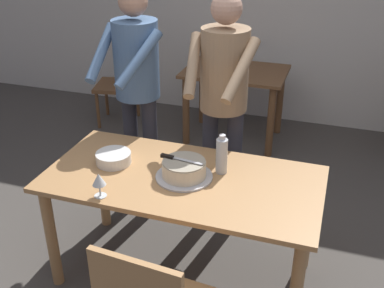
% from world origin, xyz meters
% --- Properties ---
extents(ground_plane, '(14.00, 14.00, 0.00)m').
position_xyz_m(ground_plane, '(0.00, 0.00, 0.00)').
color(ground_plane, '#4C4742').
extents(main_dining_table, '(1.64, 0.81, 0.75)m').
position_xyz_m(main_dining_table, '(0.00, 0.00, 0.64)').
color(main_dining_table, tan).
rests_on(main_dining_table, ground_plane).
extents(cake_on_platter, '(0.34, 0.34, 0.11)m').
position_xyz_m(cake_on_platter, '(0.01, -0.00, 0.80)').
color(cake_on_platter, silver).
rests_on(cake_on_platter, main_dining_table).
extents(cake_knife, '(0.27, 0.05, 0.02)m').
position_xyz_m(cake_knife, '(-0.06, 0.01, 0.87)').
color(cake_knife, silver).
rests_on(cake_knife, cake_on_platter).
extents(plate_stack, '(0.22, 0.22, 0.07)m').
position_xyz_m(plate_stack, '(-0.46, 0.03, 0.79)').
color(plate_stack, white).
rests_on(plate_stack, main_dining_table).
extents(wine_glass_near, '(0.08, 0.08, 0.14)m').
position_xyz_m(wine_glass_near, '(-0.36, -0.33, 0.85)').
color(wine_glass_near, silver).
rests_on(wine_glass_near, main_dining_table).
extents(water_bottle, '(0.07, 0.07, 0.25)m').
position_xyz_m(water_bottle, '(0.20, 0.13, 0.86)').
color(water_bottle, silver).
rests_on(water_bottle, main_dining_table).
extents(person_cutting_cake, '(0.47, 0.56, 1.72)m').
position_xyz_m(person_cutting_cake, '(0.08, 0.62, 1.08)').
color(person_cutting_cake, '#2D2D38').
rests_on(person_cutting_cake, ground_plane).
extents(person_standing_beside, '(0.46, 0.57, 1.72)m').
position_xyz_m(person_standing_beside, '(-0.57, 0.65, 1.08)').
color(person_standing_beside, '#2D2D38').
rests_on(person_standing_beside, ground_plane).
extents(background_table, '(1.00, 0.70, 0.74)m').
position_xyz_m(background_table, '(-0.18, 2.09, 0.58)').
color(background_table, brown).
rests_on(background_table, ground_plane).
extents(background_chair_1, '(0.53, 0.53, 0.90)m').
position_xyz_m(background_chair_1, '(-1.42, 2.09, 0.49)').
color(background_chair_1, brown).
rests_on(background_chair_1, ground_plane).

